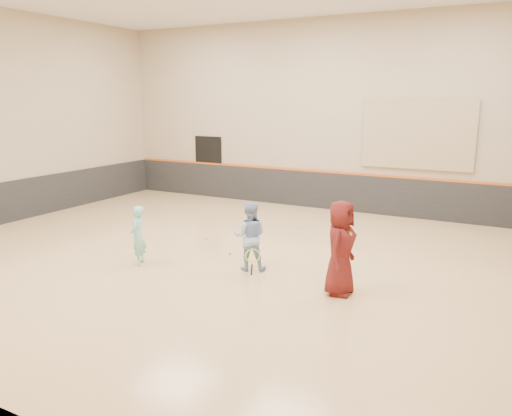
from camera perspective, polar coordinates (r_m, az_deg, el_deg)
The scene contains 14 objects.
room at distance 11.05m, azimuth -2.83°, elevation -1.89°, with size 15.04×12.04×6.22m.
wainscot_back at distance 16.40m, azimuth 7.88°, elevation 1.98°, with size 14.90×0.04×1.20m, color #232326.
wainscot_left at distance 16.16m, azimuth -26.26°, elevation 0.64°, with size 0.04×11.90×1.20m, color #232326.
accent_stripe at distance 16.29m, azimuth 7.93°, elevation 4.12°, with size 14.90×0.03×0.06m, color #D85914.
acoustic_panel at distance 15.42m, azimuth 17.97°, elevation 7.96°, with size 3.20×0.08×2.00m, color tan.
doorway at distance 18.33m, azimuth -5.43°, elevation 4.73°, with size 1.10×0.05×2.20m, color black.
girl at distance 11.06m, azimuth -13.35°, elevation -3.09°, with size 0.47×0.31×1.30m, color #7FDDD2.
instructor at distance 10.43m, azimuth -0.70°, elevation -3.25°, with size 0.71×0.55×1.45m, color #90AFDF.
young_man at distance 9.24m, azimuth 9.64°, elevation -4.51°, with size 0.86×0.56×1.76m, color #5A1615.
held_racket at distance 10.05m, azimuth -0.39°, elevation -5.48°, with size 0.54×0.54×0.51m, color #B8DA2F, non-canonical shape.
spare_racket at distance 13.87m, azimuth 5.35°, elevation -2.17°, with size 0.62×0.62×0.12m, color #C0D02D, non-canonical shape.
ball_under_racket at distance 11.64m, azimuth -3.00°, elevation -5.14°, with size 0.07×0.07×0.07m, color #C6E635.
ball_in_hand at distance 9.03m, azimuth 10.74°, elevation -2.95°, with size 0.07×0.07×0.07m, color #BED631.
ball_beside_spare at distance 12.88m, azimuth -5.70°, elevation -3.44°, with size 0.07×0.07×0.07m, color #D1E234.
Camera 1 is at (5.48, -9.20, 3.55)m, focal length 35.00 mm.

